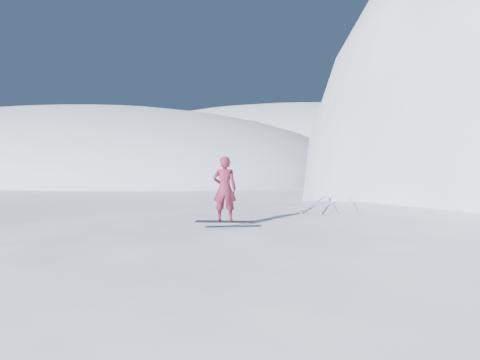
{
  "coord_description": "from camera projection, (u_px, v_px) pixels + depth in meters",
  "views": [
    {
      "loc": [
        2.57,
        -12.11,
        4.21
      ],
      "look_at": [
        -3.08,
        0.2,
        3.5
      ],
      "focal_mm": 35.0,
      "sensor_mm": 36.0,
      "label": 1
    }
  ],
  "objects": [
    {
      "name": "far_ridge_c",
      "position": [
        284.0,
        171.0,
        128.78
      ],
      "size": [
        140.0,
        90.0,
        36.0
      ],
      "primitive_type": "ellipsoid",
      "color": "white",
      "rests_on": "ground"
    },
    {
      "name": "far_ridge_a",
      "position": [
        65.0,
        176.0,
        95.89
      ],
      "size": [
        120.0,
        70.0,
        28.0
      ],
      "primitive_type": "ellipsoid",
      "color": "white",
      "rests_on": "ground"
    },
    {
      "name": "near_ridge",
      "position": [
        396.0,
        290.0,
        14.59
      ],
      "size": [
        36.0,
        28.0,
        4.8
      ],
      "primitive_type": "ellipsoid",
      "color": "white",
      "rests_on": "ground"
    },
    {
      "name": "snowboard",
      "position": [
        225.0,
        222.0,
        12.71
      ],
      "size": [
        1.61,
        0.83,
        0.03
      ],
      "primitive_type": "cube",
      "rotation": [
        0.0,
        0.0,
        0.35
      ],
      "color": "black",
      "rests_on": "near_ridge"
    },
    {
      "name": "wind_bumps",
      "position": [
        340.0,
        292.0,
        14.44
      ],
      "size": [
        16.0,
        14.4,
        1.0
      ],
      "color": "white",
      "rests_on": "ground"
    },
    {
      "name": "ground",
      "position": [
        343.0,
        316.0,
        12.28
      ],
      "size": [
        400.0,
        400.0,
        0.0
      ],
      "primitive_type": "plane",
      "color": "white",
      "rests_on": "ground"
    },
    {
      "name": "snowboarder",
      "position": [
        225.0,
        189.0,
        12.66
      ],
      "size": [
        0.75,
        0.62,
        1.77
      ],
      "primitive_type": "imported",
      "rotation": [
        0.0,
        0.0,
        3.49
      ],
      "color": "maroon",
      "rests_on": "snowboard"
    },
    {
      "name": "board_tracks",
      "position": [
        332.0,
        204.0,
        17.32
      ],
      "size": [
        2.63,
        5.96,
        0.04
      ],
      "color": "silver",
      "rests_on": "ground"
    }
  ]
}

